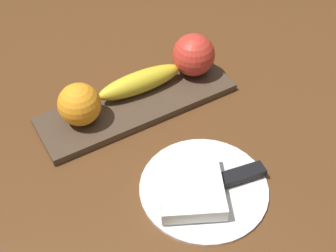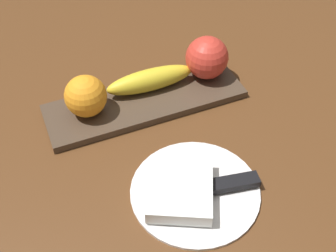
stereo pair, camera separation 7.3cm
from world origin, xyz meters
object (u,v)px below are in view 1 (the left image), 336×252
(fruit_tray, at_px, (138,104))
(dinner_plate, at_px, (204,186))
(orange_near_apple, at_px, (79,104))
(folded_napkin, at_px, (191,187))
(apple, at_px, (194,55))
(knife, at_px, (229,179))
(banana, at_px, (140,82))

(fruit_tray, height_order, dinner_plate, fruit_tray)
(orange_near_apple, height_order, folded_napkin, orange_near_apple)
(apple, relative_size, knife, 0.46)
(banana, relative_size, knife, 0.94)
(fruit_tray, relative_size, orange_near_apple, 4.96)
(orange_near_apple, distance_m, knife, 0.28)
(orange_near_apple, bearing_deg, banana, -172.38)
(apple, xyz_separation_m, folded_napkin, (0.16, 0.24, -0.03))
(folded_napkin, relative_size, knife, 0.63)
(orange_near_apple, distance_m, dinner_plate, 0.26)
(banana, xyz_separation_m, orange_near_apple, (0.13, 0.02, 0.02))
(dinner_plate, bearing_deg, banana, -94.56)
(knife, bearing_deg, banana, -75.62)
(apple, height_order, orange_near_apple, apple)
(fruit_tray, xyz_separation_m, banana, (-0.02, -0.02, 0.03))
(orange_near_apple, height_order, knife, orange_near_apple)
(fruit_tray, xyz_separation_m, dinner_plate, (-0.00, 0.22, -0.00))
(banana, bearing_deg, dinner_plate, 86.16)
(apple, xyz_separation_m, dinner_plate, (0.14, 0.24, -0.05))
(banana, xyz_separation_m, folded_napkin, (0.04, 0.24, -0.01))
(banana, bearing_deg, knife, 94.82)
(fruit_tray, relative_size, dinner_plate, 1.83)
(banana, relative_size, orange_near_apple, 2.27)
(apple, relative_size, banana, 0.49)
(folded_napkin, height_order, knife, folded_napkin)
(fruit_tray, distance_m, orange_near_apple, 0.12)
(banana, bearing_deg, folded_napkin, 80.28)
(dinner_plate, distance_m, folded_napkin, 0.03)
(fruit_tray, relative_size, folded_napkin, 3.29)
(fruit_tray, relative_size, banana, 2.19)
(knife, bearing_deg, dinner_plate, -9.74)
(dinner_plate, height_order, knife, knife)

